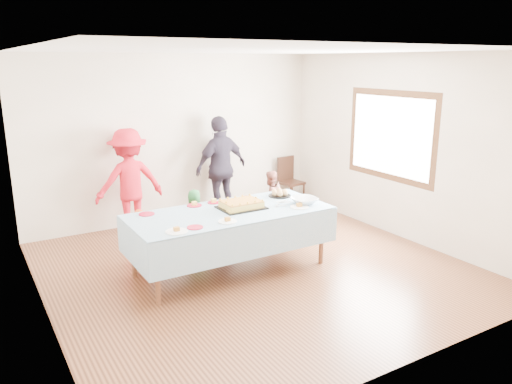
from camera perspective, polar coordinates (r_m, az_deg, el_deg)
ground at (r=6.50m, az=-0.09°, el=-8.65°), size 5.00×5.00×0.00m
room_walls at (r=6.05m, az=0.33°, el=7.06°), size 5.04×5.04×2.72m
party_table at (r=6.20m, az=-2.99°, el=-2.68°), size 2.50×1.10×0.78m
birthday_cake at (r=6.29m, az=-1.68°, el=-1.46°), size 0.56×0.43×0.10m
rolls_tray at (r=6.85m, az=2.73°, el=-0.18°), size 0.31×0.31×0.09m
punch_bowl at (r=6.51m, az=5.54°, el=-0.99°), size 0.33×0.33×0.08m
party_hat at (r=7.05m, az=2.54°, el=0.59°), size 0.09×0.09×0.16m
fork_pile at (r=6.42m, az=3.04°, el=-1.24°), size 0.24×0.18×0.07m
plate_red_far_a at (r=6.18m, az=-12.39°, el=-2.47°), size 0.19×0.19×0.01m
plate_red_far_b at (r=6.44m, az=-7.06°, el=-1.53°), size 0.19×0.19×0.01m
plate_red_far_c at (r=6.55m, az=-4.87°, el=-1.21°), size 0.16×0.16×0.01m
plate_red_far_d at (r=6.77m, az=-0.95°, el=-0.62°), size 0.16×0.16×0.01m
plate_red_near at (r=5.61m, az=-6.99°, el=-4.03°), size 0.18×0.18×0.01m
plate_white_left at (r=5.50m, az=-9.06°, el=-4.47°), size 0.25×0.25×0.01m
plate_white_mid at (r=5.78m, az=-3.27°, el=-3.37°), size 0.22×0.22×0.01m
plate_white_right at (r=6.35m, az=4.97°, el=-1.71°), size 0.23×0.23×0.01m
dining_chair at (r=9.25m, az=3.78°, el=1.63°), size 0.42×0.42×0.88m
toddler_left at (r=6.67m, az=-13.17°, el=-4.99°), size 0.28×0.19×0.74m
toddler_mid at (r=7.36m, az=-7.00°, el=-2.69°), size 0.43×0.34×0.78m
toddler_right at (r=7.97m, az=1.63°, el=-0.76°), size 0.50×0.43×0.90m
adult_left at (r=7.83m, az=-14.28°, el=1.18°), size 1.05×0.61×1.61m
adult_right at (r=8.35m, az=-4.01°, el=2.81°), size 1.07×0.62×1.72m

